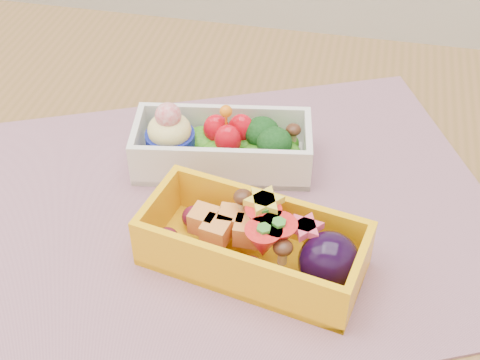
% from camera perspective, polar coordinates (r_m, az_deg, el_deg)
% --- Properties ---
extents(table, '(1.20, 0.80, 0.75)m').
position_cam_1_polar(table, '(0.68, -2.53, -10.37)').
color(table, brown).
rests_on(table, ground).
extents(placemat, '(0.62, 0.56, 0.00)m').
position_cam_1_polar(placemat, '(0.62, -0.77, -2.87)').
color(placemat, '#A16F7C').
rests_on(placemat, table).
extents(bento_white, '(0.19, 0.11, 0.07)m').
position_cam_1_polar(bento_white, '(0.66, -1.64, 3.08)').
color(bento_white, silver).
rests_on(bento_white, placemat).
extents(bento_yellow, '(0.20, 0.12, 0.06)m').
position_cam_1_polar(bento_yellow, '(0.55, 1.55, -5.59)').
color(bento_yellow, '#FFB40D').
rests_on(bento_yellow, placemat).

